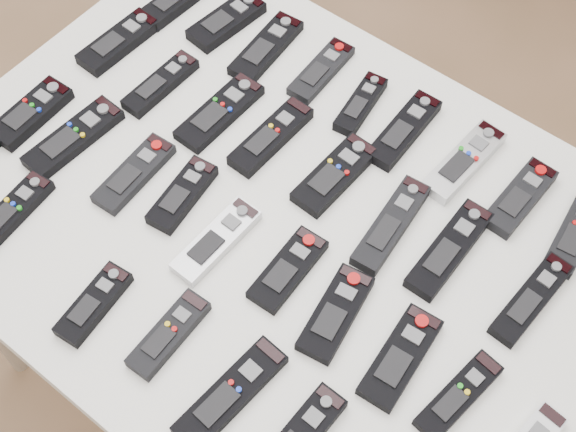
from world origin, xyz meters
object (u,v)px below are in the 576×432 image
Objects in this scene: remote_4 at (361,104)px; remote_17 at (531,299)px; remote_15 at (391,225)px; remote_22 at (216,241)px; remote_13 at (271,137)px; remote_31 at (169,334)px; remote_1 at (227,21)px; remote_14 at (335,175)px; remote_7 at (520,198)px; remote_21 at (182,195)px; remote_12 at (220,112)px; remote_2 at (266,48)px; remote_19 at (74,138)px; remote_23 at (288,269)px; remote_11 at (161,84)px; remote_16 at (449,249)px; remote_5 at (404,130)px; remote_6 at (464,162)px; remote_24 at (336,313)px; remote_25 at (400,357)px; remote_8 at (575,233)px; remote_26 at (459,396)px; remote_18 at (31,113)px; remote_20 at (134,174)px; remote_3 at (321,71)px; remote_30 at (94,304)px; table at (288,240)px; remote_10 at (119,42)px; remote_29 at (12,212)px; remote_32 at (231,394)px.

remote_4 is 0.47m from remote_17.
remote_15 reaches higher than remote_22.
remote_13 is 0.41m from remote_31.
remote_14 is at bearing -16.81° from remote_1.
remote_7 and remote_21 have the same top height.
remote_2 is at bearing 101.89° from remote_12.
remote_19 is 0.47m from remote_23.
remote_16 is at bearing 3.81° from remote_11.
remote_5 is 0.12m from remote_6.
remote_12 is 1.22× the size of remote_31.
remote_19 is 1.19× the size of remote_24.
remote_2 is at bearing -178.29° from remote_7.
remote_21 is 0.11m from remote_22.
remote_6 is 0.39m from remote_25.
remote_16 reaches higher than remote_8.
remote_26 is at bearing -8.79° from remote_21.
remote_5 is 0.68m from remote_18.
remote_1 and remote_31 have the same top height.
remote_6 is 0.57m from remote_20.
remote_2 is 0.61m from remote_31.
remote_7 is (0.44, -0.02, 0.00)m from remote_3.
remote_18 is 0.41m from remote_30.
remote_12 is 1.11× the size of remote_20.
table is 0.42m from remote_19.
remote_16 is (0.75, 0.00, 0.00)m from remote_10.
remote_1 is 0.84× the size of remote_16.
remote_10 is at bearing 103.77° from remote_29.
remote_2 is at bearing 87.59° from remote_20.
remote_19 is 1.15× the size of remote_20.
remote_15 is at bearing 91.30° from remote_32.
remote_10 is 1.13× the size of remote_31.
remote_8 and remote_29 have the same top height.
remote_30 is at bearing -107.07° from remote_14.
remote_16 reaches higher than remote_11.
remote_25 is (-0.10, -0.36, 0.00)m from remote_8.
remote_18 reaches higher than remote_11.
remote_4 and remote_19 have the same top height.
remote_2 is 0.45m from remote_15.
table is at bearing -65.27° from remote_3.
remote_25 is (0.23, -0.01, 0.00)m from remote_23.
remote_18 is at bearing -177.90° from remote_22.
remote_11 is 0.84× the size of remote_32.
remote_30 is (-0.28, -0.41, -0.00)m from remote_15.
remote_8 and remote_17 have the same top height.
remote_24 is at bearing -128.18° from remote_8.
remote_13 is at bearing 135.89° from remote_24.
remote_7 and remote_15 have the same top height.
remote_1 is 0.99× the size of remote_11.
remote_18 is at bearing 168.68° from remote_32.
remote_12 and remote_20 have the same top height.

